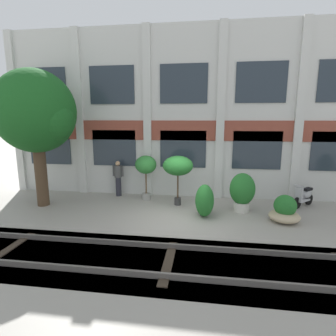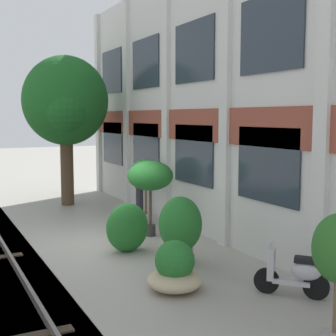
{
  "view_description": "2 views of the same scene",
  "coord_description": "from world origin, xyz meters",
  "views": [
    {
      "loc": [
        0.97,
        -9.3,
        3.64
      ],
      "look_at": [
        -0.52,
        1.48,
        1.58
      ],
      "focal_mm": 28.0,
      "sensor_mm": 36.0,
      "label": 1
    },
    {
      "loc": [
        11.57,
        -4.02,
        3.34
      ],
      "look_at": [
        -0.32,
        2.07,
        1.86
      ],
      "focal_mm": 50.0,
      "sensor_mm": 36.0,
      "label": 2
    }
  ],
  "objects": [
    {
      "name": "apartment_facade",
      "position": [
        0.0,
        2.98,
        3.83
      ],
      "size": [
        16.87,
        0.64,
        7.69
      ],
      "color": "silver",
      "rests_on": "ground"
    },
    {
      "name": "potted_plant_terracotta_small",
      "position": [
        -1.59,
        1.93,
        1.53
      ],
      "size": [
        0.95,
        0.95,
        2.03
      ],
      "color": "gray",
      "rests_on": "ground"
    },
    {
      "name": "potted_plant_low_pan",
      "position": [
        -0.09,
        1.4,
        1.67
      ],
      "size": [
        1.27,
        1.27,
        2.11
      ],
      "color": "#333333",
      "rests_on": "ground"
    },
    {
      "name": "topiary_hedge",
      "position": [
        1.04,
        0.25,
        0.61
      ],
      "size": [
        0.7,
        1.08,
        1.22
      ],
      "primitive_type": "ellipsoid",
      "rotation": [
        0.0,
        0.0,
        4.71
      ],
      "color": "#236B28",
      "rests_on": "ground"
    },
    {
      "name": "potted_plant_wide_bowl",
      "position": [
        3.88,
        0.07,
        0.4
      ],
      "size": [
        1.07,
        1.07,
        0.98
      ],
      "color": "tan",
      "rests_on": "ground"
    },
    {
      "name": "ground_plane",
      "position": [
        0.0,
        0.0,
        0.0
      ],
      "size": [
        80.0,
        80.0,
        0.0
      ],
      "primitive_type": "plane",
      "color": "#9E998E"
    },
    {
      "name": "scooter_near_curb",
      "position": [
        5.18,
        1.9,
        0.44
      ],
      "size": [
        1.09,
        0.99,
        0.98
      ],
      "rotation": [
        0.0,
        0.0,
        3.87
      ],
      "color": "black",
      "rests_on": "ground"
    },
    {
      "name": "rail_tracks",
      "position": [
        0.0,
        -3.19,
        -0.13
      ],
      "size": [
        24.51,
        2.8,
        0.43
      ],
      "color": "#423F3A",
      "rests_on": "ground"
    },
    {
      "name": "resident_by_doorway",
      "position": [
        -3.03,
        2.36,
        0.9
      ],
      "size": [
        0.53,
        0.34,
        1.68
      ],
      "rotation": [
        0.0,
        0.0,
        -1.61
      ],
      "color": "#282833",
      "rests_on": "ground"
    },
    {
      "name": "potted_plant_ribbed_drum",
      "position": [
        2.5,
        0.94,
        0.85
      ],
      "size": [
        0.98,
        0.98,
        1.55
      ],
      "color": "beige",
      "rests_on": "ground"
    },
    {
      "name": "broadleaf_tree",
      "position": [
        -5.77,
        0.58,
        3.81
      ],
      "size": [
        3.32,
        3.17,
        5.58
      ],
      "color": "#4C3826",
      "rests_on": "ground"
    }
  ]
}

